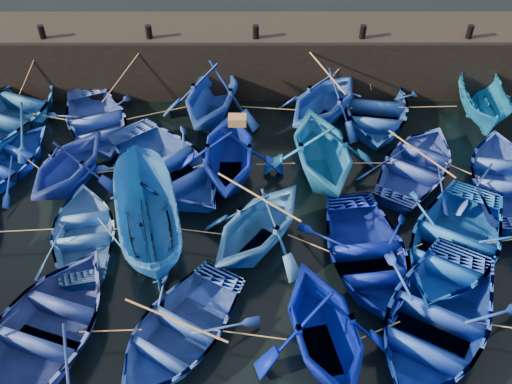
{
  "coord_description": "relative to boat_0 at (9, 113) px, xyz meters",
  "views": [
    {
      "loc": [
        -0.01,
        -9.92,
        13.21
      ],
      "look_at": [
        0.0,
        3.2,
        0.7
      ],
      "focal_mm": 40.0,
      "sensor_mm": 36.0,
      "label": 1
    }
  ],
  "objects": [
    {
      "name": "ground",
      "position": [
        9.3,
        -7.64,
        -0.6
      ],
      "size": [
        120.0,
        120.0,
        0.0
      ],
      "primitive_type": "plane",
      "color": "black",
      "rests_on": "ground"
    },
    {
      "name": "quay_wall",
      "position": [
        9.3,
        2.86,
        0.65
      ],
      "size": [
        26.0,
        2.5,
        2.5
      ],
      "primitive_type": "cube",
      "color": "black",
      "rests_on": "ground"
    },
    {
      "name": "quay_top",
      "position": [
        9.3,
        2.86,
        1.96
      ],
      "size": [
        26.0,
        2.5,
        0.12
      ],
      "primitive_type": "cube",
      "color": "black",
      "rests_on": "quay_wall"
    },
    {
      "name": "bollard_0",
      "position": [
        1.3,
        1.96,
        2.27
      ],
      "size": [
        0.24,
        0.24,
        0.5
      ],
      "primitive_type": "cylinder",
      "color": "black",
      "rests_on": "quay_top"
    },
    {
      "name": "bollard_1",
      "position": [
        5.3,
        1.96,
        2.27
      ],
      "size": [
        0.24,
        0.24,
        0.5
      ],
      "primitive_type": "cylinder",
      "color": "black",
      "rests_on": "quay_top"
    },
    {
      "name": "bollard_2",
      "position": [
        9.3,
        1.96,
        2.27
      ],
      "size": [
        0.24,
        0.24,
        0.5
      ],
      "primitive_type": "cylinder",
      "color": "black",
      "rests_on": "quay_top"
    },
    {
      "name": "bollard_3",
      "position": [
        13.3,
        1.96,
        2.27
      ],
      "size": [
        0.24,
        0.24,
        0.5
      ],
      "primitive_type": "cylinder",
      "color": "black",
      "rests_on": "quay_top"
    },
    {
      "name": "bollard_4",
      "position": [
        17.3,
        1.96,
        2.27
      ],
      "size": [
        0.24,
        0.24,
        0.5
      ],
      "primitive_type": "cylinder",
      "color": "black",
      "rests_on": "quay_top"
    },
    {
      "name": "boat_0",
      "position": [
        0.0,
        0.0,
        0.0
      ],
      "size": [
        5.96,
        6.91,
        1.21
      ],
      "primitive_type": "imported",
      "rotation": [
        0.0,
        0.0,
        2.78
      ],
      "color": "navy",
      "rests_on": "ground"
    },
    {
      "name": "boat_1",
      "position": [
        3.36,
        -0.45,
        -0.12
      ],
      "size": [
        4.89,
        5.59,
        0.97
      ],
      "primitive_type": "imported",
      "rotation": [
        0.0,
        0.0,
        0.4
      ],
      "color": "blue",
      "rests_on": "ground"
    },
    {
      "name": "boat_2",
      "position": [
        7.64,
        0.48,
        0.56
      ],
      "size": [
        4.76,
        5.2,
        2.33
      ],
      "primitive_type": "imported",
      "rotation": [
        0.0,
        0.0,
        -0.24
      ],
      "color": "#193EA3",
      "rests_on": "ground"
    },
    {
      "name": "boat_3",
      "position": [
        11.84,
        0.23,
        0.49
      ],
      "size": [
        5.35,
        5.45,
        2.18
      ],
      "primitive_type": "imported",
      "rotation": [
        0.0,
        0.0,
        -0.66
      ],
      "color": "#1B44BA",
      "rests_on": "ground"
    },
    {
      "name": "boat_4",
      "position": [
        13.87,
        0.39,
        -0.07
      ],
      "size": [
        4.41,
        5.64,
        1.07
      ],
      "primitive_type": "imported",
      "rotation": [
        0.0,
        0.0,
        -0.15
      ],
      "color": "#1A4490",
      "rests_on": "ground"
    },
    {
      "name": "boat_5",
      "position": [
        17.88,
        0.47,
        0.22
      ],
      "size": [
        1.98,
        4.37,
        1.64
      ],
      "primitive_type": "imported",
      "rotation": [
        0.0,
        0.0,
        -0.09
      ],
      "color": "#0F68B5",
      "rests_on": "ground"
    },
    {
      "name": "boat_6",
      "position": [
        0.59,
        -2.69,
        -0.15
      ],
      "size": [
        4.76,
        5.28,
        0.9
      ],
      "primitive_type": "imported",
      "rotation": [
        0.0,
        0.0,
        2.66
      ],
      "color": "#0E329D",
      "rests_on": "ground"
    },
    {
      "name": "boat_7",
      "position": [
        3.11,
        -3.33,
        0.38
      ],
      "size": [
        4.42,
        4.69,
        1.96
      ],
      "primitive_type": "imported",
      "rotation": [
        0.0,
        0.0,
        2.73
      ],
      "color": "navy",
      "rests_on": "ground"
    },
    {
      "name": "boat_8",
      "position": [
        6.29,
        -3.09,
        -0.03
      ],
      "size": [
        6.49,
        6.72,
        1.14
      ],
      "primitive_type": "imported",
      "rotation": [
        0.0,
        0.0,
        0.68
      ],
      "color": "blue",
      "rests_on": "ground"
    },
    {
      "name": "boat_9",
      "position": [
        8.4,
        -2.92,
        0.53
      ],
      "size": [
        3.77,
        4.35,
        2.26
      ],
      "primitive_type": "imported",
      "rotation": [
        0.0,
        0.0,
        3.13
      ],
      "color": "#071C90",
      "rests_on": "ground"
    },
    {
      "name": "boat_10",
      "position": [
        11.52,
        -2.86,
        0.59
      ],
      "size": [
        4.49,
        5.03,
        2.39
      ],
      "primitive_type": "imported",
      "rotation": [
        0.0,
        0.0,
        3.28
      ],
      "color": "blue",
      "rests_on": "ground"
    },
    {
      "name": "boat_11",
      "position": [
        14.84,
        -2.85,
        -0.13
      ],
      "size": [
        5.17,
        5.58,
        0.94
      ],
      "primitive_type": "imported",
      "rotation": [
        0.0,
        0.0,
        2.58
      ],
      "color": "#203896",
      "rests_on": "ground"
    },
    {
      "name": "boat_12",
      "position": [
        17.61,
        -3.59,
        -0.08
      ],
      "size": [
        4.24,
        5.45,
        1.04
      ],
      "primitive_type": "imported",
      "rotation": [
        0.0,
        0.0,
        3.0
      ],
      "color": "blue",
      "rests_on": "ground"
    },
    {
      "name": "boat_14",
      "position": [
        4.09,
        -5.9,
        -0.17
      ],
      "size": [
        3.76,
        4.67,
        0.86
      ],
      "primitive_type": "imported",
      "rotation": [
        0.0,
        0.0,
        3.35
      ],
      "color": "blue",
      "rests_on": "ground"
    },
    {
      "name": "boat_15",
      "position": [
        6.06,
        -5.89,
        0.36
      ],
      "size": [
        3.04,
        5.26,
        1.92
      ],
      "primitive_type": "imported",
      "rotation": [
        0.0,
        0.0,
        3.39
      ],
      "color": "#17549A",
      "rests_on": "ground"
    },
    {
      "name": "boat_16",
      "position": [
        9.35,
        -6.13,
        0.46
      ],
      "size": [
        5.18,
        5.3,
        2.12
      ],
      "primitive_type": "imported",
      "rotation": [
        0.0,
        0.0,
        -0.64
      ],
      "color": "blue",
      "rests_on": "ground"
    },
    {
      "name": "boat_17",
      "position": [
        12.5,
        -6.88,
        -0.1
      ],
      "size": [
        4.07,
        5.28,
        1.01
      ],
      "primitive_type": "imported",
      "rotation": [
        0.0,
        0.0,
        0.12
      ],
      "color": "#06168C",
      "rests_on": "ground"
    },
    {
      "name": "boat_18",
      "position": [
        15.08,
        -6.5,
        -0.04
      ],
      "size": [
        6.02,
        6.58,
        1.12
      ],
      "primitive_type": "imported",
      "rotation": [
        0.0,
        0.0,
        -0.52
      ],
      "color": "#0A43B7",
      "rests_on": "ground"
    },
    {
      "name": "boat_21",
      "position": [
        3.86,
        -9.47,
        -0.04
      ],
      "size": [
        5.44,
        6.41,
        1.13
      ],
      "primitive_type": "imported",
      "rotation": [
        0.0,
        0.0,
        2.81
      ],
      "color": "navy",
      "rests_on": "ground"
    },
    {
      "name": "boat_22",
      "position": [
        7.26,
        -9.41,
        -0.13
      ],
      "size": [
        5.16,
        5.61,
        0.95
      ],
      "primitive_type": "imported",
      "rotation": [
        0.0,
        0.0,
        -0.54
      ],
      "color": "#21429A",
      "rests_on": "ground"
    },
    {
      "name": "boat_23",
      "position": [
        10.98,
        -9.7,
        0.5
      ],
      "size": [
        4.44,
        4.88,
        2.2
      ],
      "primitive_type": "imported",
      "rotation": [
        0.0,
        0.0,
        0.22
      ],
      "color": "#001098",
      "rests_on": "ground"
    },
    {
      "name": "boat_24",
      "position": [
        13.94,
        -9.17,
        -0.02
      ],
      "size": [
        6.25,
        6.84,
        1.16
      ],
      "primitive_type": "imported",
      "rotation": [
        0.0,
        0.0,
        -0.52
      ],
      "color": "#0F2E9B",
      "rests_on": "ground"
    },
    {
      "name": "wooden_crate",
      "position": [
        8.7,
        -2.92,
        1.8
      ],
      "size": [
        0.57,
        0.4,
        0.29
      ],
      "primitive_type": "cube",
      "color": "#9A6A43",
      "rests_on": "boat_9"
    },
    {
      "name": "mooring_ropes",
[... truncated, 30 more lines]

